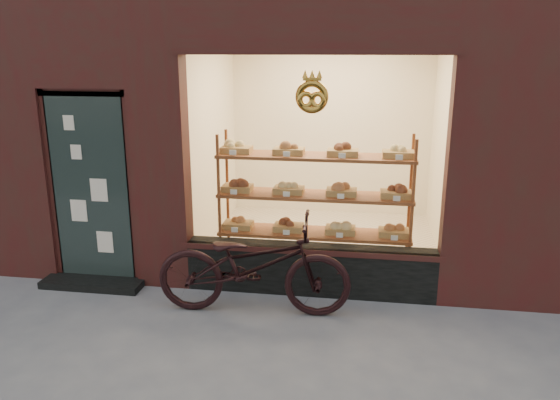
# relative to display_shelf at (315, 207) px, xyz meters

# --- Properties ---
(display_shelf) EXTENTS (2.20, 0.45, 1.70)m
(display_shelf) POSITION_rel_display_shelf_xyz_m (0.00, 0.00, 0.00)
(display_shelf) COLOR brown
(display_shelf) RESTS_ON ground
(bicycle) EXTENTS (1.99, 0.79, 1.02)m
(bicycle) POSITION_rel_display_shelf_xyz_m (-0.52, -0.98, -0.35)
(bicycle) COLOR black
(bicycle) RESTS_ON ground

